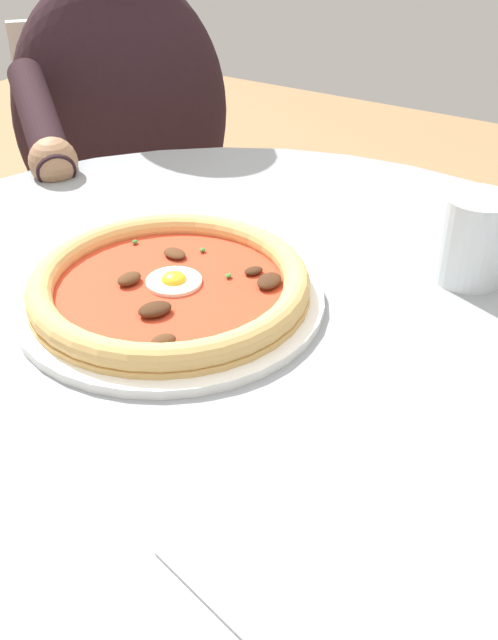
% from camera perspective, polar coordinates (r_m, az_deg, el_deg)
% --- Properties ---
extents(dining_table, '(1.01, 1.01, 0.73)m').
position_cam_1_polar(dining_table, '(0.83, -1.78, -9.54)').
color(dining_table, gray).
rests_on(dining_table, ground).
extents(pizza_on_plate, '(0.32, 0.32, 0.04)m').
position_cam_1_polar(pizza_on_plate, '(0.76, -6.18, 2.54)').
color(pizza_on_plate, white).
rests_on(pizza_on_plate, dining_table).
extents(water_glass, '(0.07, 0.07, 0.10)m').
position_cam_1_polar(water_glass, '(0.82, 17.01, 5.70)').
color(water_glass, silver).
rests_on(water_glass, dining_table).
extents(diner_person, '(0.57, 0.44, 1.15)m').
position_cam_1_polar(diner_person, '(1.48, -9.20, 8.57)').
color(diner_person, '#282833').
rests_on(diner_person, ground).
extents(cafe_chair_diner, '(0.58, 0.58, 0.83)m').
position_cam_1_polar(cafe_chair_diner, '(1.61, -9.84, 10.34)').
color(cafe_chair_diner, beige).
rests_on(cafe_chair_diner, ground).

